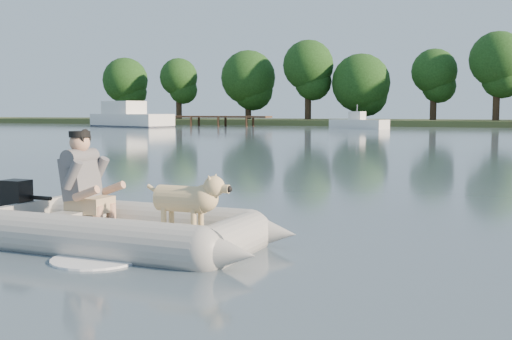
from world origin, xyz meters
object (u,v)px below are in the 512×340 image
at_px(dock, 186,121).
at_px(man, 82,175).
at_px(motorboat, 359,117).
at_px(dog, 182,203).
at_px(cabin_cruiser, 131,114).
at_px(dinghy, 130,194).

distance_m(dock, man, 58.03).
height_order(man, motorboat, motorboat).
relative_size(man, dog, 1.16).
xyz_separation_m(cabin_cruiser, motorboat, (21.89, 1.73, -0.25)).
height_order(man, cabin_cruiser, cabin_cruiser).
xyz_separation_m(dock, dinghy, (25.77, -52.44, 0.12)).
height_order(dog, motorboat, motorboat).
height_order(dog, cabin_cruiser, cabin_cruiser).
bearing_deg(dock, man, -64.45).
bearing_deg(dock, dinghy, -63.83).
bearing_deg(dog, man, 180.00).
relative_size(dog, motorboat, 0.19).
relative_size(man, motorboat, 0.22).
distance_m(dog, motorboat, 49.67).
xyz_separation_m(man, motorboat, (-6.48, 48.97, 0.17)).
bearing_deg(dog, cabin_cruiser, 124.82).
distance_m(dock, cabin_cruiser, 6.15).
relative_size(dock, dog, 18.09).
xyz_separation_m(dock, man, (25.03, -52.35, 0.31)).
bearing_deg(dog, dock, 119.39).
bearing_deg(cabin_cruiser, dog, -37.34).
xyz_separation_m(dinghy, dog, (0.69, 0.02, -0.08)).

